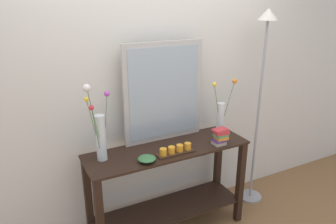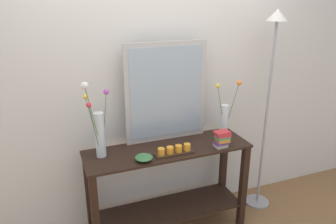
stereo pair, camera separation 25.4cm
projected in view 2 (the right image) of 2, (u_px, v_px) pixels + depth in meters
The scene contains 9 objects.
wall_back at pixel (154, 78), 2.77m from camera, with size 6.40×0.08×2.70m, color silver.
console_table at pixel (168, 182), 2.76m from camera, with size 1.38×0.43×0.83m.
mirror_leaning at pixel (166, 92), 2.69m from camera, with size 0.72×0.03×0.85m.
tall_vase_left at pixel (99, 129), 2.43m from camera, with size 0.21×0.16×0.63m.
vase_right at pixel (225, 118), 2.80m from camera, with size 0.22×0.10×0.52m.
candle_tray at pixel (174, 151), 2.54m from camera, with size 0.32×0.09×0.07m.
decorative_bowl at pixel (144, 157), 2.44m from camera, with size 0.14×0.14×0.04m.
book_stack at pixel (222, 139), 2.65m from camera, with size 0.13×0.11×0.14m.
floor_lamp at pixel (270, 81), 2.89m from camera, with size 0.24×0.24×1.92m.
Camera 2 is at (-0.87, -2.23, 2.01)m, focal length 34.22 mm.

